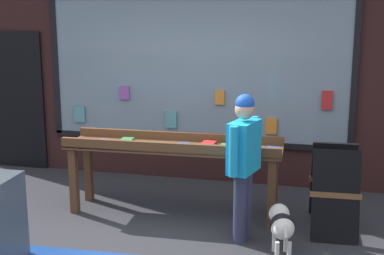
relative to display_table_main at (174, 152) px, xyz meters
The scene contains 6 objects.
ground_plane 1.21m from the display_table_main, 90.21° to the right, with size 40.00×40.00×0.00m, color #2D2D33.
shopfront_facade 1.74m from the display_table_main, 91.86° to the left, with size 7.19×0.29×3.47m.
display_table_main is the anchor object (origin of this frame).
person_browsing 1.09m from the display_table_main, 31.85° to the right, with size 0.32×0.62×1.58m.
small_dog 1.63m from the display_table_main, 31.00° to the right, with size 0.31×0.57×0.46m.
sandwich_board_sign 1.88m from the display_table_main, ahead, with size 0.57×0.86×0.95m.
Camera 1 is at (1.69, -4.93, 2.40)m, focal length 50.00 mm.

